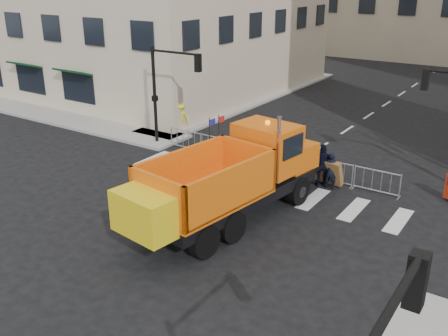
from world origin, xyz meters
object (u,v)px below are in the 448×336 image
Objects in this scene: cop_b at (289,159)px; worker at (181,117)px; cop_c at (323,166)px; cop_a at (331,170)px; plow_truck at (229,177)px.

worker is (-8.61, 2.79, 0.03)m from cop_b.
cop_b is 1.14× the size of worker.
cop_b reaches higher than worker.
cop_b is 1.66m from cop_c.
cop_b is at bearing -10.67° from cop_a.
cop_c reaches higher than cop_a.
worker is at bearing 55.43° from plow_truck.
cop_c reaches higher than cop_b.
cop_c is (-0.39, 0.00, 0.15)m from cop_a.
plow_truck is 5.55× the size of cop_b.
cop_c is 10.65m from worker.
plow_truck is at bearing 39.26° from cop_c.
cop_b is (-0.07, 5.15, -0.84)m from plow_truck.
cop_b is at bearing 8.66° from plow_truck.
cop_a is 0.42m from cop_c.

